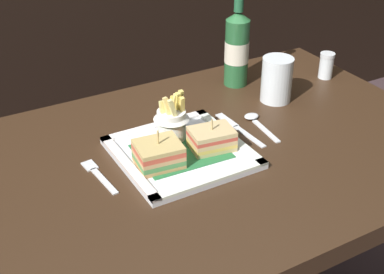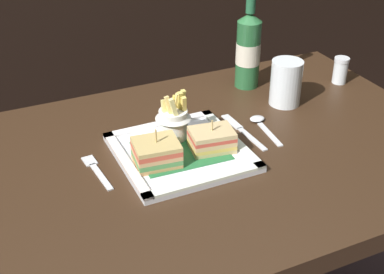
{
  "view_description": "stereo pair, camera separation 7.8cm",
  "coord_description": "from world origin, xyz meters",
  "px_view_note": "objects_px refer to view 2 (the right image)",
  "views": [
    {
      "loc": [
        -0.49,
        -0.82,
        1.33
      ],
      "look_at": [
        -0.02,
        0.0,
        0.77
      ],
      "focal_mm": 50.09,
      "sensor_mm": 36.0,
      "label": 1
    },
    {
      "loc": [
        -0.42,
        -0.85,
        1.33
      ],
      "look_at": [
        -0.02,
        0.0,
        0.77
      ],
      "focal_mm": 50.09,
      "sensor_mm": 36.0,
      "label": 2
    }
  ],
  "objects_px": {
    "sandwich_half_right": "(212,140)",
    "salt_shaker": "(340,72)",
    "sandwich_half_left": "(156,153)",
    "beer_bottle": "(248,49)",
    "water_glass": "(286,86)",
    "knife": "(242,130)",
    "square_plate": "(181,152)",
    "spoon": "(261,123)",
    "fries_cup": "(173,118)",
    "fork": "(96,170)",
    "dining_table": "(202,196)"
  },
  "relations": [
    {
      "from": "beer_bottle",
      "to": "knife",
      "type": "distance_m",
      "value": 0.26
    },
    {
      "from": "sandwich_half_right",
      "to": "water_glass",
      "type": "relative_size",
      "value": 0.87
    },
    {
      "from": "dining_table",
      "to": "water_glass",
      "type": "bearing_deg",
      "value": 22.73
    },
    {
      "from": "water_glass",
      "to": "sandwich_half_left",
      "type": "bearing_deg",
      "value": -161.61
    },
    {
      "from": "dining_table",
      "to": "spoon",
      "type": "xyz_separation_m",
      "value": [
        0.17,
        0.05,
        0.12
      ]
    },
    {
      "from": "beer_bottle",
      "to": "square_plate",
      "type": "bearing_deg",
      "value": -140.96
    },
    {
      "from": "dining_table",
      "to": "beer_bottle",
      "type": "relative_size",
      "value": 4.01
    },
    {
      "from": "fork",
      "to": "fries_cup",
      "type": "bearing_deg",
      "value": 12.07
    },
    {
      "from": "dining_table",
      "to": "fries_cup",
      "type": "distance_m",
      "value": 0.19
    },
    {
      "from": "sandwich_half_left",
      "to": "fries_cup",
      "type": "xyz_separation_m",
      "value": [
        0.07,
        0.08,
        0.02
      ]
    },
    {
      "from": "fork",
      "to": "square_plate",
      "type": "bearing_deg",
      "value": -5.53
    },
    {
      "from": "square_plate",
      "to": "beer_bottle",
      "type": "height_order",
      "value": "beer_bottle"
    },
    {
      "from": "fries_cup",
      "to": "water_glass",
      "type": "height_order",
      "value": "fries_cup"
    },
    {
      "from": "square_plate",
      "to": "water_glass",
      "type": "distance_m",
      "value": 0.34
    },
    {
      "from": "spoon",
      "to": "salt_shaker",
      "type": "relative_size",
      "value": 1.96
    },
    {
      "from": "square_plate",
      "to": "water_glass",
      "type": "xyz_separation_m",
      "value": [
        0.32,
        0.11,
        0.04
      ]
    },
    {
      "from": "knife",
      "to": "sandwich_half_left",
      "type": "bearing_deg",
      "value": -166.8
    },
    {
      "from": "spoon",
      "to": "sandwich_half_left",
      "type": "bearing_deg",
      "value": -167.92
    },
    {
      "from": "water_glass",
      "to": "salt_shaker",
      "type": "height_order",
      "value": "water_glass"
    },
    {
      "from": "square_plate",
      "to": "fork",
      "type": "bearing_deg",
      "value": 174.47
    },
    {
      "from": "fork",
      "to": "spoon",
      "type": "xyz_separation_m",
      "value": [
        0.39,
        0.02,
        0.0
      ]
    },
    {
      "from": "fork",
      "to": "knife",
      "type": "xyz_separation_m",
      "value": [
        0.34,
        0.02,
        0.0
      ]
    },
    {
      "from": "water_glass",
      "to": "spoon",
      "type": "distance_m",
      "value": 0.14
    },
    {
      "from": "sandwich_half_right",
      "to": "salt_shaker",
      "type": "relative_size",
      "value": 1.39
    },
    {
      "from": "beer_bottle",
      "to": "water_glass",
      "type": "height_order",
      "value": "beer_bottle"
    },
    {
      "from": "sandwich_half_left",
      "to": "dining_table",
      "type": "bearing_deg",
      "value": 6.35
    },
    {
      "from": "sandwich_half_left",
      "to": "fries_cup",
      "type": "height_order",
      "value": "fries_cup"
    },
    {
      "from": "sandwich_half_right",
      "to": "beer_bottle",
      "type": "bearing_deg",
      "value": 48.08
    },
    {
      "from": "sandwich_half_left",
      "to": "salt_shaker",
      "type": "xyz_separation_m",
      "value": [
        0.58,
        0.17,
        -0.0
      ]
    },
    {
      "from": "sandwich_half_right",
      "to": "fries_cup",
      "type": "relative_size",
      "value": 0.89
    },
    {
      "from": "salt_shaker",
      "to": "beer_bottle",
      "type": "bearing_deg",
      "value": 159.49
    },
    {
      "from": "sandwich_half_left",
      "to": "spoon",
      "type": "relative_size",
      "value": 0.7
    },
    {
      "from": "sandwich_half_left",
      "to": "beer_bottle",
      "type": "xyz_separation_m",
      "value": [
        0.35,
        0.26,
        0.07
      ]
    },
    {
      "from": "dining_table",
      "to": "sandwich_half_right",
      "type": "height_order",
      "value": "sandwich_half_right"
    },
    {
      "from": "sandwich_half_left",
      "to": "sandwich_half_right",
      "type": "relative_size",
      "value": 0.99
    },
    {
      "from": "sandwich_half_right",
      "to": "knife",
      "type": "height_order",
      "value": "sandwich_half_right"
    },
    {
      "from": "knife",
      "to": "square_plate",
      "type": "bearing_deg",
      "value": -168.62
    },
    {
      "from": "sandwich_half_right",
      "to": "beer_bottle",
      "type": "xyz_separation_m",
      "value": [
        0.23,
        0.26,
        0.07
      ]
    },
    {
      "from": "sandwich_half_right",
      "to": "sandwich_half_left",
      "type": "bearing_deg",
      "value": -180.0
    },
    {
      "from": "beer_bottle",
      "to": "spoon",
      "type": "distance_m",
      "value": 0.23
    },
    {
      "from": "fries_cup",
      "to": "salt_shaker",
      "type": "xyz_separation_m",
      "value": [
        0.51,
        0.09,
        -0.03
      ]
    },
    {
      "from": "beer_bottle",
      "to": "knife",
      "type": "xyz_separation_m",
      "value": [
        -0.13,
        -0.2,
        -0.1
      ]
    },
    {
      "from": "fries_cup",
      "to": "salt_shaker",
      "type": "bearing_deg",
      "value": 10.22
    },
    {
      "from": "salt_shaker",
      "to": "sandwich_half_left",
      "type": "bearing_deg",
      "value": -163.86
    },
    {
      "from": "square_plate",
      "to": "water_glass",
      "type": "height_order",
      "value": "water_glass"
    },
    {
      "from": "sandwich_half_right",
      "to": "square_plate",
      "type": "bearing_deg",
      "value": 162.05
    },
    {
      "from": "sandwich_half_right",
      "to": "spoon",
      "type": "xyz_separation_m",
      "value": [
        0.16,
        0.06,
        -0.03
      ]
    },
    {
      "from": "water_glass",
      "to": "salt_shaker",
      "type": "bearing_deg",
      "value": 11.63
    },
    {
      "from": "beer_bottle",
      "to": "spoon",
      "type": "xyz_separation_m",
      "value": [
        -0.07,
        -0.2,
        -0.1
      ]
    },
    {
      "from": "sandwich_half_left",
      "to": "knife",
      "type": "bearing_deg",
      "value": 13.2
    }
  ]
}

